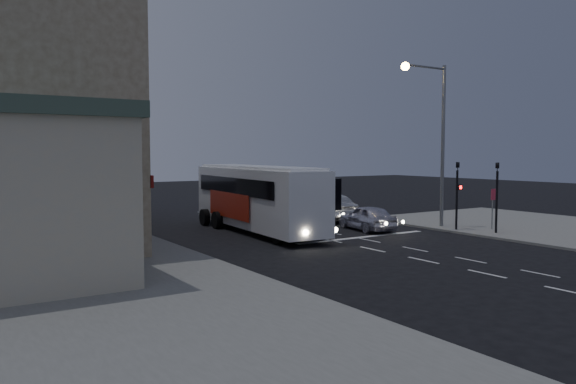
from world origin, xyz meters
TOP-DOWN VIEW (x-y plane):
  - ground at (0.00, 0.00)m, footprint 120.00×120.00m
  - sidewalk_far at (-13.00, 8.00)m, footprint 12.00×50.00m
  - road_markings at (1.29, 3.31)m, footprint 8.00×30.55m
  - tour_bus at (-1.55, 6.56)m, footprint 3.30×11.76m
  - car_suv at (3.86, 3.80)m, footprint 2.36×4.37m
  - car_sedan_a at (4.65, 8.72)m, footprint 2.23×5.11m
  - car_sedan_b at (4.50, 14.47)m, footprint 4.03×6.19m
  - traffic_signal_main at (7.60, 0.78)m, footprint 0.25×0.35m
  - traffic_signal_side at (8.30, -1.20)m, footprint 0.18×0.15m
  - regulatory_sign at (9.30, -0.24)m, footprint 0.45×0.12m
  - streetlight at (7.34, 2.20)m, footprint 3.32×0.44m
  - low_building_south at (-14.50, -0.50)m, footprint 7.40×5.40m
  - street_tree at (-8.21, 15.02)m, footprint 4.00×4.00m

SIDE VIEW (x-z plane):
  - ground at x=0.00m, z-range 0.00..0.00m
  - road_markings at x=1.29m, z-range 0.00..0.01m
  - sidewalk_far at x=-13.00m, z-range 0.00..0.12m
  - car_suv at x=3.86m, z-range 0.00..1.41m
  - car_sedan_a at x=4.65m, z-range 0.00..1.63m
  - car_sedan_b at x=4.50m, z-range 0.00..1.67m
  - regulatory_sign at x=9.30m, z-range 0.50..2.70m
  - tour_bus at x=-1.55m, z-range 0.14..3.71m
  - traffic_signal_main at x=7.60m, z-range 0.37..4.47m
  - traffic_signal_side at x=8.30m, z-range 0.37..4.47m
  - low_building_south at x=-14.50m, z-range 0.15..5.85m
  - street_tree at x=-8.21m, z-range 1.40..7.60m
  - streetlight at x=7.34m, z-range 1.23..10.23m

